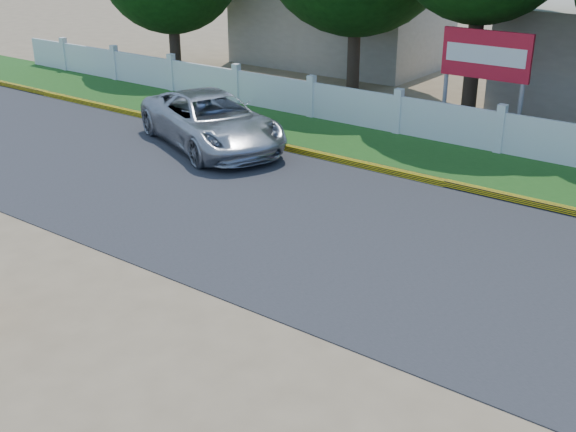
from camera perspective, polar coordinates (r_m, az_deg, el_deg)
name	(u,v)px	position (r m, az deg, el deg)	size (l,w,h in m)	color
ground	(207,338)	(10.91, -6.40, -9.60)	(120.00, 120.00, 0.00)	#9E8460
road	(365,237)	(14.09, 6.11, -1.68)	(60.00, 7.00, 0.02)	#38383A
grass_verge	(475,167)	(18.51, 14.56, 3.78)	(60.00, 3.50, 0.03)	#2D601E
curb	(445,183)	(17.01, 12.32, 2.54)	(40.00, 0.18, 0.16)	yellow
fence	(500,133)	(19.66, 16.40, 6.32)	(40.00, 0.10, 1.10)	silver
building_far	(341,29)	(30.75, 4.21, 14.49)	(8.00, 5.00, 2.80)	#B7AD99
vehicle	(212,121)	(19.50, -6.06, 7.50)	(2.37, 5.15, 1.43)	#ABAFB4
billboard	(486,61)	(20.66, 15.34, 11.76)	(2.50, 0.13, 2.95)	gray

